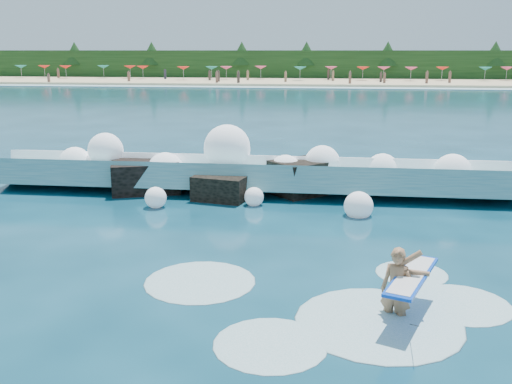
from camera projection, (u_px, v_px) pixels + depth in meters
ground at (187, 255)px, 14.43m from camera, size 200.00×200.00×0.00m
beach at (309, 82)px, 89.44m from camera, size 140.00×20.00×0.40m
wet_band at (305, 87)px, 78.89m from camera, size 140.00×5.00×0.08m
treeline at (311, 65)px, 98.50m from camera, size 140.00×4.00×5.00m
breaking_wave at (250, 175)px, 20.97m from camera, size 18.71×2.88×1.61m
rock_cluster at (216, 181)px, 20.56m from camera, size 8.42×3.35×1.40m
surfer_with_board at (400, 287)px, 10.93m from camera, size 1.32×2.88×1.69m
wave_spray at (244, 163)px, 20.70m from camera, size 14.99×4.53×2.52m
surf_foam at (351, 312)px, 11.29m from camera, size 9.18×5.56×0.16m
beach_umbrellas at (309, 68)px, 91.09m from camera, size 112.17×6.60×0.50m
beachgoers at (345, 77)px, 85.02m from camera, size 107.99×12.82×1.91m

